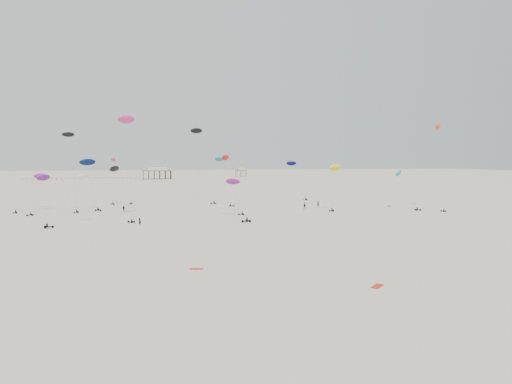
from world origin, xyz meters
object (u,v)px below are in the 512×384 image
object	(u,v)px
rig_9	(238,196)
spectator_0	(140,225)
rig_0	(38,181)
rig_4	(89,171)
pavilion_small	(241,173)
pavilion_main	(157,173)

from	to	relation	value
rig_9	spectator_0	world-z (taller)	rig_9
rig_0	rig_4	xyz separation A→B (m)	(14.91, -6.48, 3.02)
rig_4	rig_9	xyz separation A→B (m)	(37.24, -30.67, -5.69)
spectator_0	rig_0	bearing A→B (deg)	-16.58
pavilion_small	rig_4	distance (m)	272.24
pavilion_main	pavilion_small	bearing A→B (deg)	23.20
pavilion_main	spectator_0	bearing A→B (deg)	-93.60
rig_4	spectator_0	distance (m)	42.00
pavilion_small	rig_4	size ratio (longest dim) A/B	0.60
pavilion_main	pavilion_small	distance (m)	76.16
rig_4	spectator_0	xyz separation A→B (m)	(13.41, -38.16, -11.31)
spectator_0	rig_4	bearing A→B (deg)	-29.61
rig_9	rig_0	bearing A→B (deg)	35.77
pavilion_main	rig_4	world-z (taller)	rig_4
rig_9	spectator_0	distance (m)	25.61
rig_0	rig_4	world-z (taller)	rig_4
pavilion_small	rig_9	size ratio (longest dim) A/B	0.55
pavilion_main	rig_0	world-z (taller)	rig_0
pavilion_main	rig_9	xyz separation A→B (m)	(7.38, -253.81, 1.40)
rig_0	rig_4	distance (m)	16.54
pavilion_main	rig_9	distance (m)	253.92
rig_0	spectator_0	world-z (taller)	rig_0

